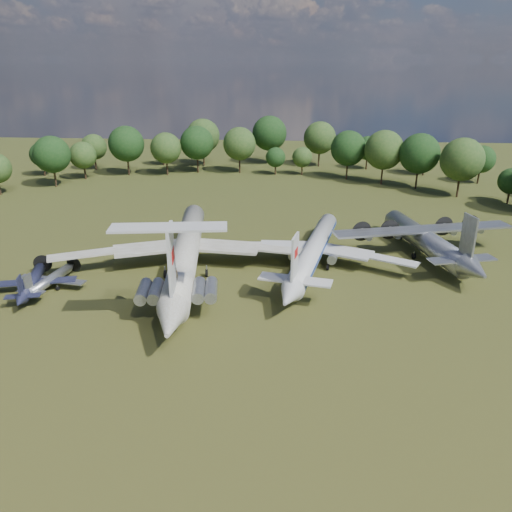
# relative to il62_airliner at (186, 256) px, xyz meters

# --- Properties ---
(ground) EXTENTS (300.00, 300.00, 0.00)m
(ground) POSITION_rel_il62_airliner_xyz_m (4.20, -3.16, -2.85)
(ground) COLOR #213612
(ground) RESTS_ON ground
(il62_airliner) EXTENTS (51.84, 63.41, 5.70)m
(il62_airliner) POSITION_rel_il62_airliner_xyz_m (0.00, 0.00, 0.00)
(il62_airliner) COLOR silver
(il62_airliner) RESTS_ON ground
(tu104_jet) EXTENTS (43.12, 51.98, 4.59)m
(tu104_jet) POSITION_rel_il62_airliner_xyz_m (21.06, 4.11, -0.56)
(tu104_jet) COLOR silver
(tu104_jet) RESTS_ON ground
(an12_transport) EXTENTS (41.60, 44.37, 4.88)m
(an12_transport) POSITION_rel_il62_airliner_xyz_m (41.08, 10.47, -0.41)
(an12_transport) COLOR #9EA1A6
(an12_transport) RESTS_ON ground
(small_prop_west) EXTENTS (16.51, 19.82, 2.53)m
(small_prop_west) POSITION_rel_il62_airliner_xyz_m (-21.80, -9.57, -1.59)
(small_prop_west) COLOR black
(small_prop_west) RESTS_ON ground
(small_prop_northwest) EXTENTS (13.11, 16.47, 2.20)m
(small_prop_northwest) POSITION_rel_il62_airliner_xyz_m (-19.68, -8.11, -1.75)
(small_prop_northwest) COLOR #9FA1A7
(small_prop_northwest) RESTS_ON ground
(person_on_il62) EXTENTS (0.68, 0.49, 1.76)m
(person_on_il62) POSITION_rel_il62_airliner_xyz_m (2.06, -15.83, 3.73)
(person_on_il62) COLOR olive
(person_on_il62) RESTS_ON il62_airliner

